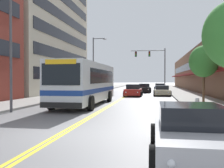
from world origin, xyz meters
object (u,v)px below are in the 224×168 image
object	(u,v)px
fire_hydrant	(197,104)
car_silver_parked_right_foreground	(191,133)
car_slate_blue_parked_right_far	(160,87)
street_lamp_left_far	(95,61)
car_black_moving_second	(144,88)
street_tree_right_mid	(204,62)
traffic_signal_mast	(154,61)
car_champagne_parked_left_near	(94,91)
city_bus	(87,82)
car_navy_parked_left_mid	(103,89)
car_red_moving_lead	(133,91)
street_lamp_left_near	(15,41)
car_beige_parked_right_mid	(162,91)

from	to	relation	value
fire_hydrant	car_silver_parked_right_foreground	bearing A→B (deg)	-100.13
car_slate_blue_parked_right_far	street_lamp_left_far	bearing A→B (deg)	-125.81
car_silver_parked_right_foreground	car_black_moving_second	distance (m)	33.04
street_tree_right_mid	traffic_signal_mast	bearing A→B (deg)	100.35
street_tree_right_mid	car_silver_parked_right_foreground	bearing A→B (deg)	-101.61
car_silver_parked_right_foreground	street_tree_right_mid	distance (m)	15.71
car_slate_blue_parked_right_far	street_lamp_left_far	distance (m)	16.60
car_silver_parked_right_foreground	car_champagne_parked_left_near	bearing A→B (deg)	109.31
city_bus	car_champagne_parked_left_near	world-z (taller)	city_bus
car_navy_parked_left_mid	car_silver_parked_right_foreground	xyz separation A→B (m)	(8.68, -30.92, 0.02)
car_navy_parked_left_mid	car_slate_blue_parked_right_far	distance (m)	13.57
car_navy_parked_left_mid	car_slate_blue_parked_right_far	xyz separation A→B (m)	(8.72, 10.40, -0.01)
city_bus	car_silver_parked_right_foreground	bearing A→B (deg)	-63.45
city_bus	traffic_signal_mast	size ratio (longest dim) A/B	1.47
city_bus	car_navy_parked_left_mid	bearing A→B (deg)	97.45
car_slate_blue_parked_right_far	car_black_moving_second	xyz separation A→B (m)	(-2.53, -8.38, 0.05)
car_red_moving_lead	street_tree_right_mid	size ratio (longest dim) A/B	0.93
car_navy_parked_left_mid	city_bus	bearing A→B (deg)	-82.55
car_black_moving_second	street_lamp_left_far	world-z (taller)	street_lamp_left_far
street_tree_right_mid	fire_hydrant	bearing A→B (deg)	-103.77
car_slate_blue_parked_right_far	street_lamp_left_near	bearing A→B (deg)	-105.49
car_slate_blue_parked_right_far	traffic_signal_mast	bearing A→B (deg)	-107.78
car_champagne_parked_left_near	street_tree_right_mid	distance (m)	15.33
car_navy_parked_left_mid	street_tree_right_mid	xyz separation A→B (m)	(11.79, -15.80, 2.91)
car_champagne_parked_left_near	car_red_moving_lead	size ratio (longest dim) A/B	1.06
city_bus	fire_hydrant	size ratio (longest dim) A/B	14.17
car_navy_parked_left_mid	car_champagne_parked_left_near	bearing A→B (deg)	-89.30
street_tree_right_mid	car_slate_blue_parked_right_far	bearing A→B (deg)	96.69
car_red_moving_lead	car_black_moving_second	distance (m)	9.30
car_slate_blue_parked_right_far	car_red_moving_lead	size ratio (longest dim) A/B	1.00
car_champagne_parked_left_near	car_silver_parked_right_foreground	distance (m)	26.02
car_slate_blue_parked_right_far	car_red_moving_lead	distance (m)	17.97
city_bus	fire_hydrant	bearing A→B (deg)	-24.34
traffic_signal_mast	car_silver_parked_right_foreground	bearing A→B (deg)	-88.40
car_navy_parked_left_mid	street_tree_right_mid	size ratio (longest dim) A/B	0.93
car_beige_parked_right_mid	fire_hydrant	world-z (taller)	car_beige_parked_right_mid
car_black_moving_second	traffic_signal_mast	size ratio (longest dim) A/B	0.65
city_bus	car_navy_parked_left_mid	distance (m)	18.54
car_silver_parked_right_foreground	car_red_moving_lead	world-z (taller)	car_red_moving_lead
city_bus	car_beige_parked_right_mid	xyz separation A→B (m)	(6.29, 12.78, -1.25)
car_silver_parked_right_foreground	car_black_moving_second	bearing A→B (deg)	94.34
car_red_moving_lead	fire_hydrant	bearing A→B (deg)	-70.91
car_slate_blue_parked_right_far	street_lamp_left_far	world-z (taller)	street_lamp_left_far
car_champagne_parked_left_near	car_red_moving_lead	world-z (taller)	car_red_moving_lead
car_navy_parked_left_mid	fire_hydrant	world-z (taller)	car_navy_parked_left_mid
city_bus	traffic_signal_mast	bearing A→B (deg)	78.35
car_red_moving_lead	street_tree_right_mid	xyz separation A→B (m)	(6.58, -8.58, 2.86)
traffic_signal_mast	car_slate_blue_parked_right_far	bearing A→B (deg)	72.22
car_navy_parked_left_mid	car_slate_blue_parked_right_far	size ratio (longest dim) A/B	1.00
car_silver_parked_right_foreground	street_lamp_left_far	xyz separation A→B (m)	(-9.37, 28.29, 4.12)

